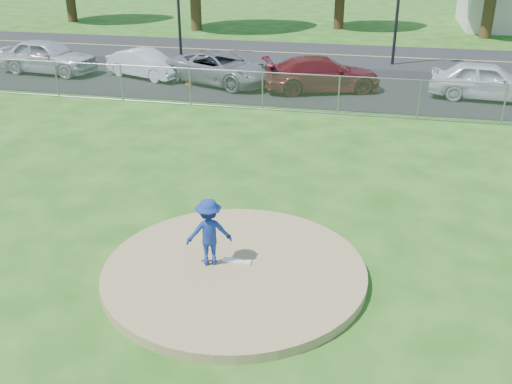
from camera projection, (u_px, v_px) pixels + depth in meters
ground at (305, 128)px, 20.64m from camera, size 120.00×120.00×0.00m
pitchers_mound at (235, 271)px, 11.72m from camera, size 5.40×5.40×0.20m
pitching_rubber at (237, 261)px, 11.84m from camera, size 0.60×0.15×0.04m
chain_link_fence at (313, 94)px, 22.10m from camera, size 40.00×0.06×1.50m
parking_lot at (325, 85)px, 26.41m from camera, size 50.00×8.00×0.01m
street at (340, 55)px, 33.06m from camera, size 60.00×7.00×0.01m
pitcher at (209, 232)px, 11.52m from camera, size 1.07×0.85×1.44m
traffic_cone at (189, 76)px, 26.45m from camera, size 0.38×0.38×0.74m
parked_car_silver at (48, 56)px, 28.39m from camera, size 5.12×2.50×1.68m
parked_car_white at (146, 64)px, 27.60m from camera, size 4.28×2.75×1.33m
parked_car_gray at (220, 68)px, 26.40m from camera, size 5.81×4.22×1.47m
parked_car_darkred at (322, 74)px, 25.19m from camera, size 5.60×3.76×1.51m
parked_car_pearl at (487, 81)px, 23.91m from camera, size 4.73×2.27×1.56m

